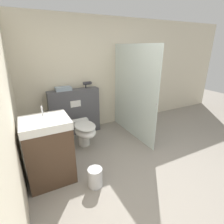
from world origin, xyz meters
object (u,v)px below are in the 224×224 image
at_px(hair_drier, 87,83).
at_px(waste_bin, 95,177).
at_px(toilet, 84,131).
at_px(sink_vanity, 49,150).

xyz_separation_m(hair_drier, waste_bin, (-0.56, -1.74, -0.98)).
bearing_deg(waste_bin, toilet, 78.44).
bearing_deg(toilet, sink_vanity, -139.11).
xyz_separation_m(toilet, waste_bin, (-0.22, -1.10, -0.18)).
relative_size(sink_vanity, waste_bin, 3.89).
height_order(sink_vanity, waste_bin, sink_vanity).
relative_size(toilet, hair_drier, 3.23).
height_order(toilet, hair_drier, hair_drier).
bearing_deg(toilet, waste_bin, -101.56).
height_order(toilet, waste_bin, toilet).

